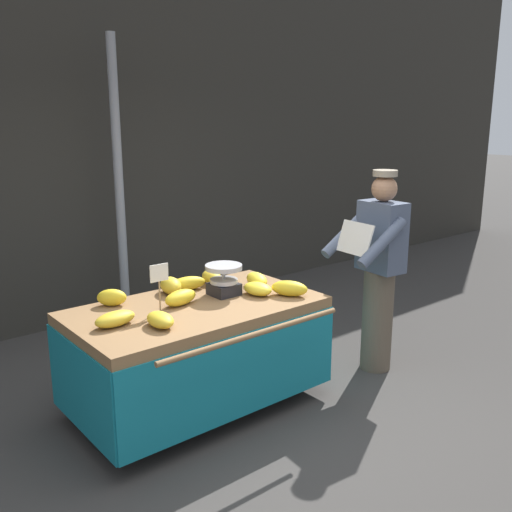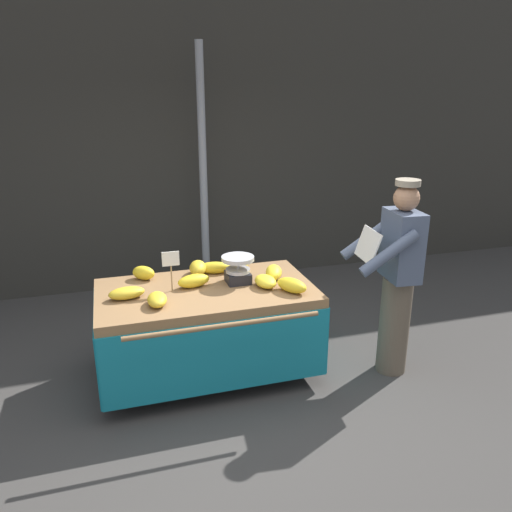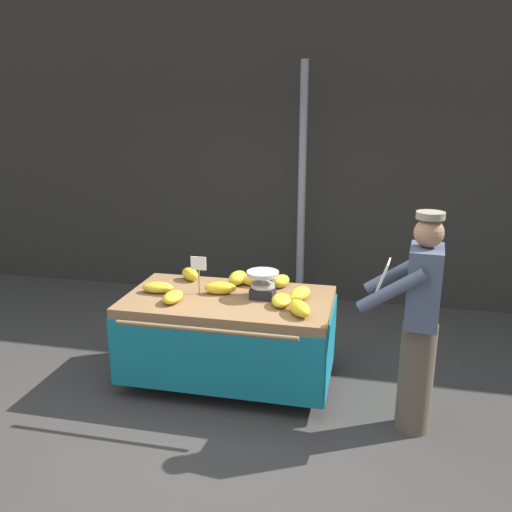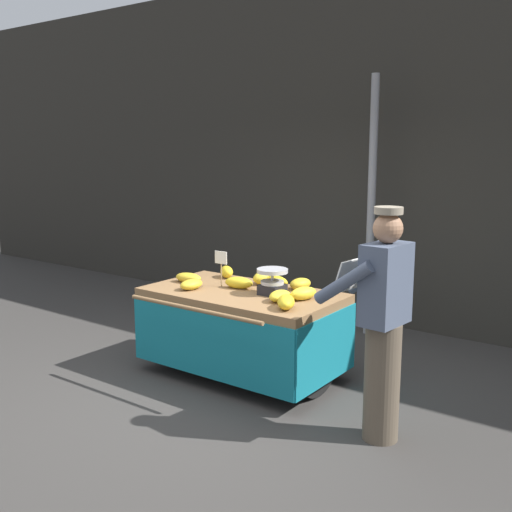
% 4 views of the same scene
% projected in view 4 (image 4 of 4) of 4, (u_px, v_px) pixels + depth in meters
% --- Properties ---
extents(ground_plane, '(60.00, 60.00, 0.00)m').
position_uv_depth(ground_plane, '(204.00, 404.00, 5.05)').
color(ground_plane, '#383533').
extents(back_wall, '(16.00, 0.24, 4.21)m').
position_uv_depth(back_wall, '(375.00, 148.00, 7.16)').
color(back_wall, '#2D2B26').
rests_on(back_wall, ground).
extents(street_pole, '(0.09, 0.09, 2.90)m').
position_uv_depth(street_pole, '(371.00, 208.00, 6.71)').
color(street_pole, gray).
rests_on(street_pole, ground).
extents(banana_cart, '(1.82, 1.20, 0.81)m').
position_uv_depth(banana_cart, '(242.00, 314.00, 5.57)').
color(banana_cart, olive).
rests_on(banana_cart, ground).
extents(weighing_scale, '(0.28, 0.28, 0.24)m').
position_uv_depth(weighing_scale, '(272.00, 282.00, 5.39)').
color(weighing_scale, black).
rests_on(weighing_scale, banana_cart).
extents(price_sign, '(0.14, 0.01, 0.34)m').
position_uv_depth(price_sign, '(221.00, 261.00, 5.67)').
color(price_sign, '#997A51').
rests_on(price_sign, banana_cart).
extents(banana_bunch_0, '(0.30, 0.18, 0.10)m').
position_uv_depth(banana_bunch_0, '(188.00, 278.00, 5.88)').
color(banana_bunch_0, gold).
rests_on(banana_bunch_0, banana_cart).
extents(banana_bunch_1, '(0.30, 0.19, 0.11)m').
position_uv_depth(banana_bunch_1, '(239.00, 283.00, 5.63)').
color(banana_bunch_1, gold).
rests_on(banana_bunch_1, banana_cart).
extents(banana_bunch_2, '(0.21, 0.30, 0.11)m').
position_uv_depth(banana_bunch_2, '(303.00, 293.00, 5.21)').
color(banana_bunch_2, yellow).
rests_on(banana_bunch_2, banana_cart).
extents(banana_bunch_3, '(0.27, 0.31, 0.12)m').
position_uv_depth(banana_bunch_3, '(286.00, 302.00, 4.92)').
color(banana_bunch_3, gold).
rests_on(banana_bunch_3, banana_cart).
extents(banana_bunch_4, '(0.19, 0.26, 0.11)m').
position_uv_depth(banana_bunch_4, '(300.00, 284.00, 5.59)').
color(banana_bunch_4, gold).
rests_on(banana_bunch_4, banana_cart).
extents(banana_bunch_5, '(0.24, 0.23, 0.12)m').
position_uv_depth(banana_bunch_5, '(227.00, 272.00, 6.09)').
color(banana_bunch_5, gold).
rests_on(banana_bunch_5, banana_cart).
extents(banana_bunch_6, '(0.16, 0.26, 0.10)m').
position_uv_depth(banana_bunch_6, '(191.00, 284.00, 5.59)').
color(banana_bunch_6, gold).
rests_on(banana_bunch_6, banana_cart).
extents(banana_bunch_7, '(0.31, 0.17, 0.11)m').
position_uv_depth(banana_bunch_7, '(276.00, 281.00, 5.71)').
color(banana_bunch_7, gold).
rests_on(banana_bunch_7, banana_cart).
extents(banana_bunch_8, '(0.19, 0.27, 0.13)m').
position_uv_depth(banana_bunch_8, '(264.00, 278.00, 5.80)').
color(banana_bunch_8, gold).
rests_on(banana_bunch_8, banana_cart).
extents(banana_bunch_9, '(0.20, 0.26, 0.10)m').
position_uv_depth(banana_bunch_9, '(280.00, 296.00, 5.16)').
color(banana_bunch_9, yellow).
rests_on(banana_bunch_9, banana_cart).
extents(vendor_person, '(0.61, 0.56, 1.71)m').
position_uv_depth(vendor_person, '(382.00, 324.00, 4.30)').
color(vendor_person, brown).
rests_on(vendor_person, ground).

